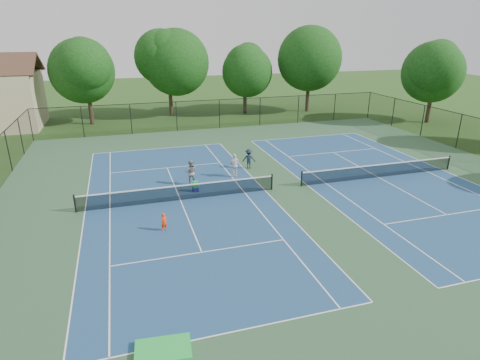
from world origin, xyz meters
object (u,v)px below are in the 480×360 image
object	(u,v)px
tree_back_a	(85,68)
child_player	(164,222)
tree_back_b	(168,59)
ball_crate	(196,189)
bystander_b	(249,159)
tree_side_e	(435,69)
ball_hopper	(195,184)
tree_back_c	(245,68)
bystander_a	(235,165)
tree_back_d	(310,56)
instructor	(191,172)

from	to	relation	value
tree_back_a	child_player	xyz separation A→B (m)	(4.61, -27.69, -5.55)
tree_back_b	child_player	xyz separation A→B (m)	(-4.39, -29.69, -6.10)
ball_crate	bystander_b	bearing A→B (deg)	35.95
tree_side_e	ball_hopper	bearing A→B (deg)	-155.98
child_player	tree_back_b	bearing A→B (deg)	60.91
tree_side_e	child_player	size ratio (longest dim) A/B	9.01
tree_back_c	ball_hopper	size ratio (longest dim) A/B	20.24
child_player	bystander_a	size ratio (longest dim) A/B	0.58
bystander_b	child_player	bearing A→B (deg)	68.12
tree_back_d	child_player	xyz separation A→B (m)	(-21.39, -27.69, -6.33)
instructor	bystander_a	xyz separation A→B (m)	(3.22, 0.60, -0.02)
instructor	bystander_b	distance (m)	5.18
bystander_a	ball_hopper	xyz separation A→B (m)	(-3.18, -1.93, -0.36)
tree_back_a	bystander_a	bearing A→B (deg)	-63.68
instructor	tree_back_d	bearing A→B (deg)	-117.66
tree_back_a	tree_back_c	bearing A→B (deg)	3.18
tree_back_a	tree_back_c	distance (m)	18.04
tree_back_b	bystander_b	distance (m)	22.41
tree_back_a	tree_back_d	distance (m)	26.01
tree_side_e	bystander_b	size ratio (longest dim) A/B	5.94
tree_back_b	ball_hopper	world-z (taller)	tree_back_b
ball_hopper	tree_back_b	bearing A→B (deg)	85.78
instructor	ball_hopper	xyz separation A→B (m)	(0.04, -1.33, -0.38)
tree_back_a	tree_back_d	world-z (taller)	tree_back_d
ball_hopper	bystander_b	bearing A→B (deg)	35.95
tree_back_d	tree_side_e	bearing A→B (deg)	-45.00
tree_back_a	ball_crate	size ratio (longest dim) A/B	25.78
tree_side_e	ball_hopper	world-z (taller)	tree_side_e
tree_back_c	child_player	world-z (taller)	tree_back_c
instructor	child_player	bearing A→B (deg)	81.43
child_player	bystander_a	bearing A→B (deg)	29.05
tree_side_e	instructor	world-z (taller)	tree_side_e
tree_back_d	ball_crate	bearing A→B (deg)	-129.50
tree_back_b	tree_back_d	bearing A→B (deg)	-6.71
tree_side_e	child_player	xyz separation A→B (m)	(-31.39, -17.69, -5.32)
ball_hopper	child_player	bearing A→B (deg)	-117.85
tree_side_e	ball_hopper	size ratio (longest dim) A/B	21.40
tree_back_c	ball_hopper	xyz separation A→B (m)	(-10.84, -23.85, -5.00)
tree_side_e	bystander_a	xyz separation A→B (m)	(-25.65, -10.92, -4.96)
tree_back_b	tree_back_c	size ratio (longest dim) A/B	1.19
tree_side_e	child_player	world-z (taller)	tree_side_e
tree_back_b	tree_back_d	world-z (taller)	tree_back_d
tree_back_c	tree_back_b	bearing A→B (deg)	173.66
bystander_a	ball_crate	xyz separation A→B (m)	(-3.18, -1.93, -0.71)
tree_back_b	child_player	size ratio (longest dim) A/B	10.18
tree_back_d	instructor	world-z (taller)	tree_back_d
tree_back_a	instructor	xyz separation A→B (m)	(7.12, -21.51, -5.18)
tree_back_c	ball_crate	bearing A→B (deg)	-114.43
child_player	instructor	xyz separation A→B (m)	(2.52, 6.18, 0.37)
tree_back_a	tree_side_e	bearing A→B (deg)	-15.52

